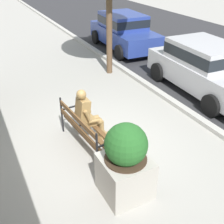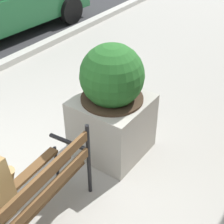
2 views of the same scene
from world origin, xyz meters
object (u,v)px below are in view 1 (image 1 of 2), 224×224
object	(u,v)px
parked_car_silver	(205,66)
bronze_statue_seated	(89,117)
park_bench	(84,128)
concrete_planter	(125,163)
parked_car_blue	(124,30)

from	to	relation	value
parked_car_silver	bronze_statue_seated	bearing A→B (deg)	-78.40
bronze_statue_seated	parked_car_silver	size ratio (longest dim) A/B	0.33
park_bench	bronze_statue_seated	xyz separation A→B (m)	(-0.19, 0.21, 0.12)
concrete_planter	parked_car_blue	distance (m)	9.02
concrete_planter	bronze_statue_seated	bearing A→B (deg)	177.21
bronze_statue_seated	park_bench	bearing A→B (deg)	-48.28
bronze_statue_seated	parked_car_silver	world-z (taller)	parked_car_silver
parked_car_blue	parked_car_silver	world-z (taller)	same
bronze_statue_seated	concrete_planter	size ratio (longest dim) A/B	0.92
bronze_statue_seated	parked_car_blue	bearing A→B (deg)	144.43
park_bench	concrete_planter	size ratio (longest dim) A/B	1.23
bronze_statue_seated	concrete_planter	world-z (taller)	concrete_planter
bronze_statue_seated	parked_car_blue	xyz separation A→B (m)	(-6.04, 4.32, 0.17)
park_bench	concrete_planter	distance (m)	1.64
park_bench	concrete_planter	bearing A→B (deg)	4.34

